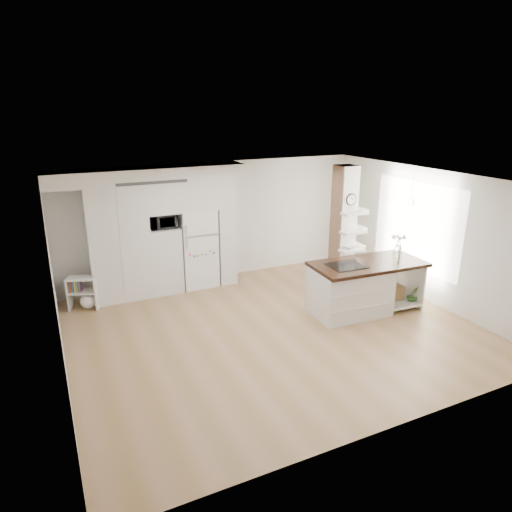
{
  "coord_description": "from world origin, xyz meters",
  "views": [
    {
      "loc": [
        -3.48,
        -6.59,
        3.86
      ],
      "look_at": [
        0.07,
        0.9,
        1.13
      ],
      "focal_mm": 32.0,
      "sensor_mm": 36.0,
      "label": 1
    }
  ],
  "objects_px": {
    "refrigerator": "(197,248)",
    "bookshelf": "(85,295)",
    "kitchen_island": "(355,287)",
    "floor_plant_a": "(413,295)"
  },
  "relations": [
    {
      "from": "refrigerator",
      "to": "kitchen_island",
      "type": "distance_m",
      "value": 3.56
    },
    {
      "from": "floor_plant_a",
      "to": "bookshelf",
      "type": "bearing_deg",
      "value": 155.36
    },
    {
      "from": "refrigerator",
      "to": "bookshelf",
      "type": "relative_size",
      "value": 2.63
    },
    {
      "from": "bookshelf",
      "to": "refrigerator",
      "type": "bearing_deg",
      "value": 25.82
    },
    {
      "from": "kitchen_island",
      "to": "floor_plant_a",
      "type": "height_order",
      "value": "kitchen_island"
    },
    {
      "from": "refrigerator",
      "to": "floor_plant_a",
      "type": "relative_size",
      "value": 3.5
    },
    {
      "from": "floor_plant_a",
      "to": "refrigerator",
      "type": "bearing_deg",
      "value": 139.63
    },
    {
      "from": "refrigerator",
      "to": "bookshelf",
      "type": "bearing_deg",
      "value": -174.04
    },
    {
      "from": "bookshelf",
      "to": "floor_plant_a",
      "type": "xyz_separation_m",
      "value": [
        5.98,
        -2.74,
        -0.04
      ]
    },
    {
      "from": "kitchen_island",
      "to": "bookshelf",
      "type": "bearing_deg",
      "value": 156.34
    }
  ]
}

